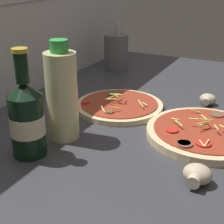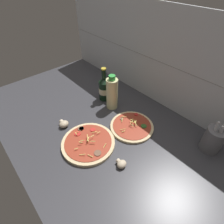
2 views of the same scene
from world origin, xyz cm
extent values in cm
cube|color=#38383D|center=(0.00, 0.00, 1.25)|extent=(160.00, 90.00, 2.50)
cube|color=silver|center=(0.00, 45.50, 30.00)|extent=(160.00, 1.00, 60.00)
cube|color=gray|center=(0.00, 44.95, 30.00)|extent=(156.80, 0.16, 0.30)
cylinder|color=beige|center=(8.03, -10.99, 3.40)|extent=(27.68, 27.68, 1.79)
cylinder|color=#9E3823|center=(8.03, -10.99, 4.44)|extent=(24.36, 24.36, 0.30)
cylinder|color=red|center=(-0.30, -12.24, 4.79)|extent=(3.37, 3.37, 0.40)
cylinder|color=#B7755B|center=(-1.61, -8.51, 4.79)|extent=(2.86, 2.86, 0.40)
cylinder|color=red|center=(3.16, -4.32, 4.79)|extent=(2.84, 2.84, 0.40)
cylinder|color=brown|center=(17.04, -11.77, 4.79)|extent=(3.56, 3.56, 0.40)
cylinder|color=brown|center=(-1.95, -8.74, 4.79)|extent=(3.43, 3.43, 0.40)
cylinder|color=#EADB6B|center=(7.83, -10.86, 6.14)|extent=(2.46, 2.63, 1.41)
cylinder|color=#EADB6B|center=(5.81, -5.10, 5.68)|extent=(1.87, 2.50, 0.78)
cylinder|color=#EADB6B|center=(8.50, -18.40, 5.57)|extent=(1.01, 1.91, 0.45)
cylinder|color=#EADB6B|center=(-0.72, -12.10, 5.14)|extent=(1.66, 1.84, 0.92)
cylinder|color=#EADB6B|center=(6.57, -10.15, 6.42)|extent=(2.77, 1.85, 0.49)
cylinder|color=#EADB6B|center=(6.56, -13.57, 6.10)|extent=(1.73, 1.61, 0.69)
cylinder|color=#EADB6B|center=(8.23, -10.93, 5.78)|extent=(2.44, 1.23, 0.69)
cylinder|color=#EADB6B|center=(13.22, -17.96, 5.31)|extent=(2.25, 2.50, 1.01)
cylinder|color=#EADB6B|center=(10.70, -9.84, 6.24)|extent=(2.15, 2.11, 0.45)
cylinder|color=#EADB6B|center=(7.16, -14.78, 6.34)|extent=(1.60, 1.62, 0.62)
cylinder|color=#EADB6B|center=(7.56, -3.67, 5.73)|extent=(0.57, 2.07, 0.46)
cylinder|color=#EADB6B|center=(16.18, -15.52, 5.07)|extent=(2.91, 1.39, 0.39)
cylinder|color=#EADB6B|center=(0.11, -12.97, 5.19)|extent=(2.42, 0.67, 0.91)
cylinder|color=#EADB6B|center=(16.08, -6.48, 5.14)|extent=(1.14, 2.67, 1.09)
cylinder|color=#EADB6B|center=(7.90, -8.03, 6.53)|extent=(0.56, 2.40, 0.65)
cylinder|color=#EADB6B|center=(8.20, -10.85, 6.81)|extent=(1.86, 2.73, 0.65)
cylinder|color=beige|center=(14.71, 14.73, 3.20)|extent=(24.68, 24.68, 1.40)
cylinder|color=#9E3823|center=(14.71, 14.73, 4.05)|extent=(21.72, 21.72, 0.30)
cylinder|color=#336628|center=(19.75, 19.14, 4.40)|extent=(3.19, 3.19, 0.40)
cylinder|color=brown|center=(7.28, 13.84, 4.40)|extent=(2.07, 2.07, 0.40)
cylinder|color=red|center=(10.17, 23.17, 4.40)|extent=(2.33, 2.33, 0.40)
cylinder|color=#EADB6B|center=(13.77, 15.80, 5.51)|extent=(1.44, 2.47, 1.01)
cylinder|color=#EADB6B|center=(14.28, 8.02, 5.23)|extent=(2.48, 2.69, 1.31)
cylinder|color=#EADB6B|center=(8.59, 12.86, 5.16)|extent=(1.83, 2.27, 1.09)
cylinder|color=#EADB6B|center=(14.63, 17.26, 5.43)|extent=(2.84, 2.05, 0.98)
cylinder|color=#EADB6B|center=(16.11, 16.03, 5.66)|extent=(3.37, 1.22, 1.06)
cylinder|color=#EADB6B|center=(15.30, 7.33, 4.94)|extent=(1.01, 2.00, 0.58)
cylinder|color=#EADB6B|center=(7.02, 15.75, 4.80)|extent=(2.37, 2.39, 1.05)
cylinder|color=#EADB6B|center=(15.52, 13.82, 5.74)|extent=(2.57, 0.61, 1.22)
cylinder|color=#EADB6B|center=(14.16, 14.74, 6.78)|extent=(0.54, 2.59, 0.70)
cylinder|color=#EADB6B|center=(12.39, 16.96, 5.70)|extent=(0.89, 2.24, 0.89)
cylinder|color=#EADB6B|center=(14.42, 15.24, 6.13)|extent=(2.06, 1.86, 0.68)
cylinder|color=#EADB6B|center=(15.60, 16.64, 6.15)|extent=(1.76, 2.65, 0.46)
cylinder|color=black|center=(-16.89, 20.74, 9.14)|extent=(7.21, 7.21, 13.29)
cone|color=black|center=(-16.89, 20.74, 17.15)|extent=(7.21, 7.21, 2.73)
cylinder|color=black|center=(-16.89, 20.74, 21.55)|extent=(2.74, 2.74, 6.07)
cylinder|color=gold|center=(-16.89, 20.74, 24.98)|extent=(3.15, 3.15, 0.80)
cylinder|color=beige|center=(-16.89, 20.74, 9.41)|extent=(7.29, 7.29, 4.25)
cylinder|color=beige|center=(-6.91, 18.75, 12.58)|extent=(7.20, 7.20, 20.16)
cylinder|color=green|center=(-6.91, 18.75, 24.04)|extent=(3.96, 3.96, 2.75)
cylinder|color=beige|center=(26.99, -6.98, 4.15)|extent=(2.12, 2.12, 2.12)
ellipsoid|color=#C6B293|center=(28.87, -6.98, 4.15)|extent=(4.01, 4.71, 3.30)
cylinder|color=beige|center=(-13.70, -13.87, 4.40)|extent=(2.44, 2.44, 2.44)
ellipsoid|color=#C6B293|center=(-11.53, -13.87, 4.40)|extent=(4.62, 5.43, 3.80)
cylinder|color=slate|center=(50.82, 33.44, 9.18)|extent=(9.27, 9.27, 13.36)
cylinder|color=#BCBCC1|center=(51.27, 34.19, 14.39)|extent=(3.01, 2.47, 13.13)
cylinder|color=#BCBCC1|center=(49.79, 31.97, 14.48)|extent=(2.35, 2.15, 13.32)
cylinder|color=#BCBCC1|center=(52.03, 33.17, 13.92)|extent=(1.81, 3.13, 12.21)
camera|label=1|loc=(-66.46, -23.88, 39.72)|focal=55.00mm
camera|label=2|loc=(59.14, -39.82, 75.60)|focal=28.00mm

